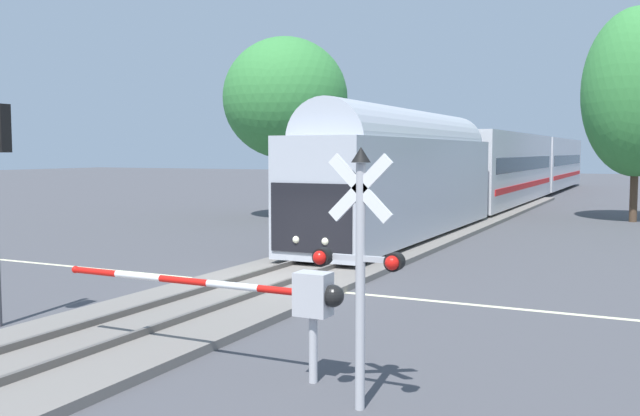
# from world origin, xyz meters

# --- Properties ---
(ground_plane) EXTENTS (220.00, 220.00, 0.00)m
(ground_plane) POSITION_xyz_m (0.00, 0.00, 0.00)
(ground_plane) COLOR #47474C
(road_centre_stripe) EXTENTS (44.00, 0.20, 0.01)m
(road_centre_stripe) POSITION_xyz_m (0.00, 0.00, 0.00)
(road_centre_stripe) COLOR beige
(road_centre_stripe) RESTS_ON ground
(railway_track) EXTENTS (4.40, 80.00, 0.32)m
(railway_track) POSITION_xyz_m (0.00, 0.00, 0.10)
(railway_track) COLOR slate
(railway_track) RESTS_ON ground
(commuter_train) EXTENTS (3.04, 63.34, 5.16)m
(commuter_train) POSITION_xyz_m (0.00, 31.98, 2.73)
(commuter_train) COLOR #B2B7C1
(commuter_train) RESTS_ON railway_track
(crossing_gate_near) EXTENTS (5.69, 0.40, 1.80)m
(crossing_gate_near) POSITION_xyz_m (4.06, -6.87, 1.39)
(crossing_gate_near) COLOR #B7B7BC
(crossing_gate_near) RESTS_ON ground
(crossing_signal_mast) EXTENTS (1.36, 0.44, 3.79)m
(crossing_signal_mast) POSITION_xyz_m (5.80, -7.67, 2.32)
(crossing_signal_mast) COLOR #B2B2B7
(crossing_signal_mast) RESTS_ON ground
(oak_behind_train) EXTENTS (6.87, 6.87, 9.99)m
(oak_behind_train) POSITION_xyz_m (-9.21, 17.54, 6.65)
(oak_behind_train) COLOR brown
(oak_behind_train) RESTS_ON ground
(elm_centre_background) EXTENTS (5.63, 5.63, 11.27)m
(elm_centre_background) POSITION_xyz_m (8.31, 23.87, 6.83)
(elm_centre_background) COLOR #4C3828
(elm_centre_background) RESTS_ON ground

